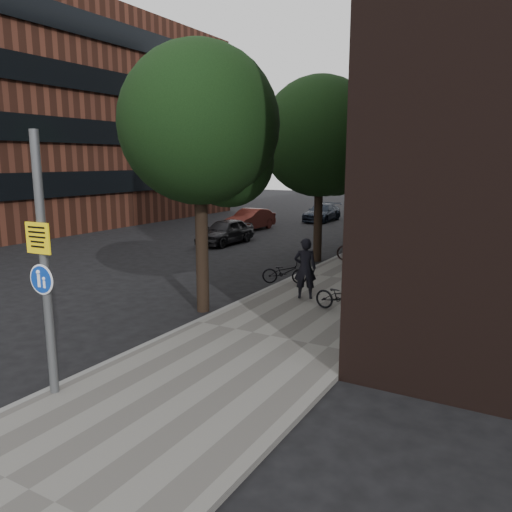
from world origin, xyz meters
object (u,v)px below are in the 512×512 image
Objects in this scene: signpost at (45,266)px; parked_bike_facade_near at (341,297)px; parked_car_near at (225,231)px; pedestrian at (305,268)px.

parked_bike_facade_near is at bearing 64.96° from signpost.
pedestrian is at bearing -42.94° from parked_car_near.
pedestrian is 11.45m from parked_car_near.
pedestrian reaches higher than parked_car_near.
signpost is at bearing 56.66° from pedestrian.
signpost is 17.62m from parked_car_near.
parked_bike_facade_near is 13.05m from parked_car_near.
parked_bike_facade_near is at bearing 128.48° from pedestrian.
parked_car_near is at bearing 55.26° from parked_bike_facade_near.
parked_car_near is (-6.80, 16.15, -1.85)m from signpost.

